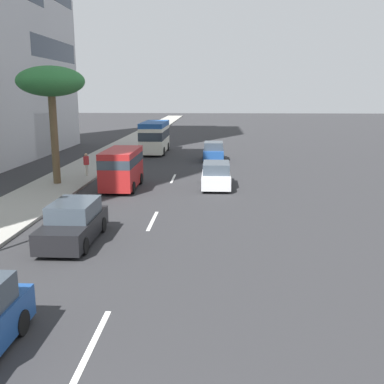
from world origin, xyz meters
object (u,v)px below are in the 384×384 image
object	(u,v)px
van_third	(122,166)
car_second	(216,175)
car_fourth	(213,152)
pedestrian_near_lamp	(86,163)
car_lead	(74,223)
palm_tree	(51,83)
minibus_sixth	(155,136)

from	to	relation	value
van_third	car_second	bearing A→B (deg)	97.11
car_second	car_fourth	bearing A→B (deg)	1.00
van_third	pedestrian_near_lamp	xyz separation A→B (m)	(3.53, 3.26, -0.38)
van_third	car_fourth	bearing A→B (deg)	155.34
car_lead	car_fourth	bearing A→B (deg)	166.28
car_second	palm_tree	distance (m)	11.78
car_fourth	palm_tree	xyz separation A→B (m)	(-11.63, 10.11, 5.68)
van_third	palm_tree	size ratio (longest dim) A/B	0.65
car_second	minibus_sixth	world-z (taller)	minibus_sixth
car_second	pedestrian_near_lamp	size ratio (longest dim) A/B	2.81
car_fourth	palm_tree	distance (m)	16.42
car_lead	pedestrian_near_lamp	distance (m)	14.26
palm_tree	car_lead	bearing A→B (deg)	-157.60
van_third	car_fourth	distance (m)	13.64
van_third	minibus_sixth	xyz separation A→B (m)	(17.07, 0.18, 0.29)
minibus_sixth	pedestrian_near_lamp	size ratio (longest dim) A/B	4.28
car_lead	pedestrian_near_lamp	xyz separation A→B (m)	(13.85, 3.40, 0.25)
car_fourth	minibus_sixth	xyz separation A→B (m)	(4.69, 5.86, 0.92)
pedestrian_near_lamp	van_third	bearing A→B (deg)	74.53
car_lead	minibus_sixth	distance (m)	27.41
van_third	pedestrian_near_lamp	world-z (taller)	van_third
palm_tree	car_second	bearing A→B (deg)	-90.10
car_lead	minibus_sixth	bearing A→B (deg)	-179.33
car_second	palm_tree	xyz separation A→B (m)	(0.02, 10.31, 5.70)
car_second	car_fourth	xyz separation A→B (m)	(11.65, 0.20, 0.02)
car_fourth	pedestrian_near_lamp	bearing A→B (deg)	134.71
car_fourth	minibus_sixth	distance (m)	7.56
car_lead	car_second	distance (m)	12.46
van_third	car_fourth	size ratio (longest dim) A/B	1.19
car_lead	pedestrian_near_lamp	world-z (taller)	pedestrian_near_lamp
van_third	pedestrian_near_lamp	distance (m)	4.82
car_lead	palm_tree	distance (m)	13.26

